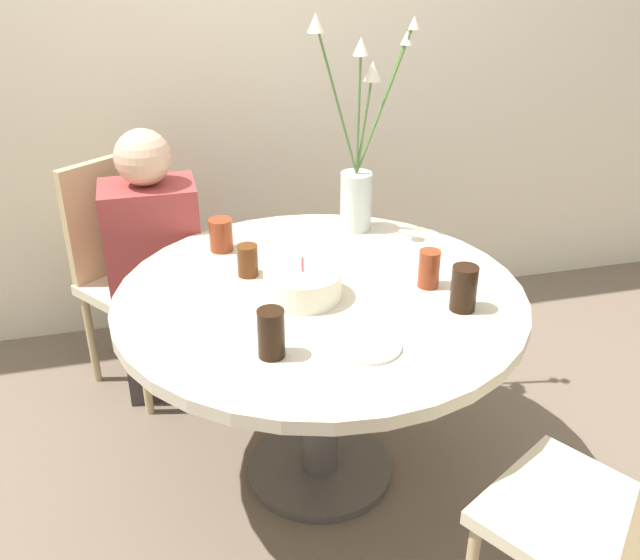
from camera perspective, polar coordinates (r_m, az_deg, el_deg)
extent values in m
plane|color=#6B5B4C|center=(2.56, 0.00, -14.99)|extent=(16.00, 16.00, 0.00)
cube|color=beige|center=(3.09, -5.82, 19.38)|extent=(8.00, 0.05, 2.60)
cylinder|color=beige|center=(2.16, 0.00, -1.42)|extent=(1.24, 1.24, 0.04)
cylinder|color=#4C4742|center=(2.34, 0.00, -8.69)|extent=(0.12, 0.12, 0.64)
cylinder|color=#4C4742|center=(2.55, 0.00, -14.74)|extent=(0.50, 0.50, 0.03)
cube|color=beige|center=(2.86, -13.77, -0.55)|extent=(0.56, 0.56, 0.04)
cube|color=tan|center=(2.89, -16.54, 4.91)|extent=(0.33, 0.25, 0.46)
cylinder|color=tan|center=(2.77, -13.86, -6.93)|extent=(0.03, 0.03, 0.40)
cylinder|color=tan|center=(2.94, -8.66, -4.16)|extent=(0.03, 0.03, 0.40)
cylinder|color=tan|center=(3.01, -17.84, -4.46)|extent=(0.03, 0.03, 0.40)
cylinder|color=tan|center=(3.17, -12.82, -2.05)|extent=(0.03, 0.03, 0.40)
cube|color=beige|center=(1.92, 19.90, -17.45)|extent=(0.55, 0.55, 0.04)
cylinder|color=tan|center=(2.23, 17.03, -17.24)|extent=(0.03, 0.03, 0.40)
cylinder|color=white|center=(2.10, -1.39, -0.34)|extent=(0.23, 0.23, 0.08)
cylinder|color=#E54C4C|center=(2.07, -1.41, 1.25)|extent=(0.01, 0.01, 0.04)
cylinder|color=silver|center=(2.55, 2.89, 6.31)|extent=(0.11, 0.11, 0.21)
cylinder|color=#4C7538|center=(2.46, 5.16, 14.06)|extent=(0.18, 0.03, 0.50)
cone|color=silver|center=(2.43, 7.55, 19.75)|extent=(0.04, 0.04, 0.04)
cylinder|color=#4C7538|center=(2.43, 3.12, 13.21)|extent=(0.02, 0.05, 0.44)
cone|color=silver|center=(2.36, 3.31, 18.18)|extent=(0.05, 0.05, 0.06)
cylinder|color=#4C7538|center=(2.45, 3.58, 12.35)|extent=(0.04, 0.04, 0.35)
cone|color=silver|center=(2.40, 4.25, 16.34)|extent=(0.06, 0.06, 0.06)
cylinder|color=#4C7538|center=(2.38, 1.42, 13.95)|extent=(0.17, 0.08, 0.52)
cone|color=silver|center=(2.28, -0.34, 19.91)|extent=(0.05, 0.05, 0.06)
cylinder|color=#4C7538|center=(2.47, 4.89, 13.55)|extent=(0.16, 0.02, 0.45)
cone|color=silver|center=(2.44, 6.97, 18.69)|extent=(0.04, 0.04, 0.04)
cylinder|color=silver|center=(1.88, 3.83, -5.25)|extent=(0.18, 0.18, 0.01)
cylinder|color=#51280F|center=(2.23, -5.81, 1.57)|extent=(0.07, 0.07, 0.10)
cylinder|color=maroon|center=(2.18, 8.72, 0.90)|extent=(0.07, 0.07, 0.12)
cylinder|color=maroon|center=(2.41, -7.93, 3.60)|extent=(0.08, 0.08, 0.11)
cylinder|color=black|center=(2.07, 11.44, -0.65)|extent=(0.08, 0.08, 0.13)
cylinder|color=black|center=(1.82, -3.93, -4.28)|extent=(0.07, 0.07, 0.13)
cube|color=#383333|center=(2.90, -12.36, -4.54)|extent=(0.31, 0.24, 0.44)
cube|color=#993838|center=(2.70, -13.27, 3.25)|extent=(0.34, 0.24, 0.42)
sphere|color=#D1A889|center=(2.59, -14.00, 9.51)|extent=(0.20, 0.20, 0.20)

